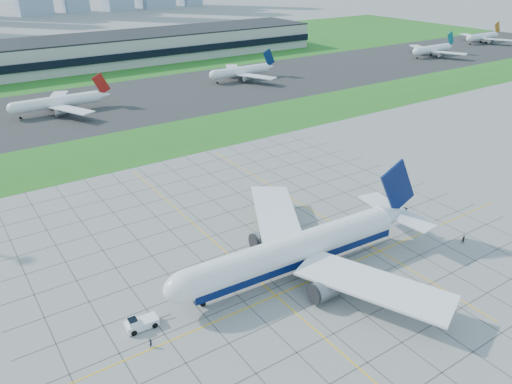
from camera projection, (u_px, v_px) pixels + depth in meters
ground at (310, 273)px, 101.17m from camera, size 1400.00×1400.00×0.00m
grass_median at (139, 145)px, 168.37m from camera, size 700.00×35.00×0.04m
asphalt_taxiway at (89, 107)px, 209.44m from camera, size 700.00×75.00×0.04m
grass_far at (31, 64)px, 291.59m from camera, size 700.00×145.00×0.04m
apron_markings at (279, 248)px, 109.66m from camera, size 120.00×130.00×0.03m
terminal at (111, 50)px, 289.58m from camera, size 260.00×43.00×15.80m
airliner at (297, 250)px, 99.47m from camera, size 60.66×61.37×19.08m
pushback_tug at (140, 323)px, 86.08m from camera, size 8.25×3.11×2.28m
crew_near at (151, 343)px, 81.96m from camera, size 0.72×0.68×1.65m
crew_far at (464, 240)px, 111.29m from camera, size 1.16×1.10×1.88m
distant_jet_1 at (59, 102)px, 200.75m from camera, size 38.82×42.66×14.08m
distant_jet_2 at (242, 71)px, 252.79m from camera, size 36.77×42.66×14.08m
distant_jet_3 at (433, 49)px, 310.24m from camera, size 35.22×42.66×14.08m
distant_jet_4 at (483, 37)px, 356.43m from camera, size 35.05×42.66×14.08m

